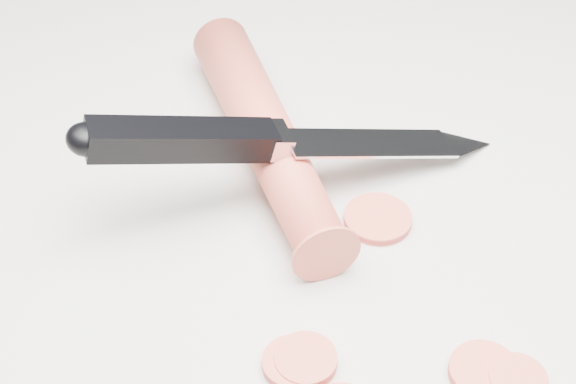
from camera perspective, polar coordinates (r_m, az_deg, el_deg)
ground at (r=0.45m, az=4.14°, el=-4.88°), size 2.40×2.40×0.00m
carrot at (r=0.50m, az=-1.62°, el=4.24°), size 0.10×0.22×0.03m
carrot_slice_0 at (r=0.47m, az=6.41°, el=-1.90°), size 0.04×0.04×0.01m
carrot_slice_2 at (r=0.41m, az=1.26°, el=-11.88°), size 0.03×0.03×0.01m
carrot_slice_3 at (r=0.41m, az=13.79°, el=-12.35°), size 0.04×0.04×0.01m
carrot_slice_4 at (r=0.41m, az=0.37°, el=-12.07°), size 0.03×0.03×0.01m
carrot_slice_5 at (r=0.42m, az=15.98°, el=-12.76°), size 0.03×0.03×0.01m
kitchen_knife at (r=0.47m, az=0.95°, el=4.05°), size 0.26×0.11×0.08m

